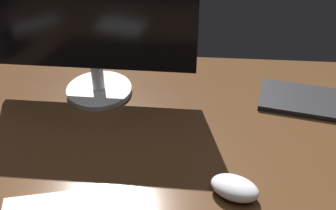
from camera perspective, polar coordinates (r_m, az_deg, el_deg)
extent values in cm
cube|color=#4C301C|center=(95.06, 2.58, -6.75)|extent=(140.00, 84.00, 2.00)
cylinder|color=silver|center=(113.59, -9.20, 2.00)|extent=(17.09, 17.09, 1.34)
cylinder|color=silver|center=(111.44, -9.39, 3.67)|extent=(3.15, 3.15, 6.55)
cube|color=black|center=(102.76, -10.42, 12.44)|extent=(50.71, 2.95, 30.68)
ellipsoid|color=silver|center=(85.09, 8.92, -10.91)|extent=(11.20, 9.16, 3.97)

